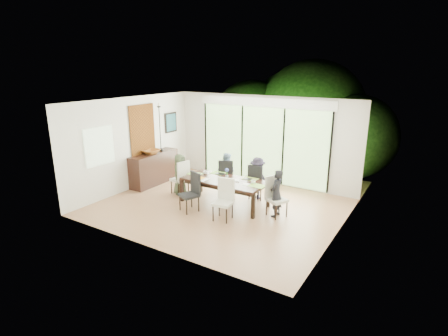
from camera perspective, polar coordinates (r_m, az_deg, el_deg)
The scene contains 62 objects.
floor at distance 9.14m, azimuth -0.83°, elevation -6.44°, with size 6.00×5.00×0.01m, color brown.
ceiling at distance 8.47m, azimuth -0.91°, elevation 10.74°, with size 6.00×5.00×0.01m, color white.
wall_back at distance 10.85m, azimuth 6.35°, elevation 4.61°, with size 6.00×0.02×2.70m, color silver.
wall_front at distance 6.82m, azimuth -12.38°, elevation -2.66°, with size 6.00×0.02×2.70m, color white.
wall_left at distance 10.60m, azimuth -14.72°, elevation 3.90°, with size 0.02×5.00×2.70m, color silver.
wall_right at distance 7.57m, azimuth 18.66°, elevation -1.26°, with size 0.02×5.00×2.70m, color silver.
glass_doors at distance 10.84m, azimuth 6.23°, elevation 3.79°, with size 4.20×0.02×2.30m, color #598C3F.
blinds_header at distance 10.63m, azimuth 6.42°, elevation 10.64°, with size 4.40×0.06×0.28m, color white.
mullion_a at distance 11.87m, azimuth -2.97°, elevation 4.95°, with size 0.05×0.04×2.30m, color black.
mullion_b at distance 11.15m, azimuth 2.97°, elevation 4.21°, with size 0.05×0.04×2.30m, color black.
mullion_c at distance 10.56m, azimuth 9.63°, elevation 3.32°, with size 0.05×0.04×2.30m, color black.
mullion_d at distance 10.13m, azimuth 16.96°, elevation 2.29°, with size 0.05×0.04×2.30m, color black.
side_window at distance 9.78m, azimuth -19.69°, elevation 3.37°, with size 0.02×0.90×1.00m, color #8CAD7F.
deck at distance 11.98m, azimuth 8.00°, elevation -1.26°, with size 6.00×1.80×0.10m, color #4F3B22.
rail_top at distance 12.53m, azimuth 9.61°, elevation 2.30°, with size 6.00×0.08×0.06m, color brown.
foliage_left at distance 13.99m, azimuth 4.51°, elevation 7.63°, with size 3.20×3.20×3.20m, color #14380F.
foliage_mid at distance 13.65m, azimuth 14.04°, elevation 8.52°, with size 4.00×4.00×4.00m, color #14380F.
foliage_right at distance 12.52m, azimuth 20.55°, elevation 4.81°, with size 2.80×2.80×2.80m, color #14380F.
foliage_far at distance 14.66m, azimuth 11.12°, elevation 8.48°, with size 3.60×3.60×3.60m, color #14380F.
table_top at distance 9.13m, azimuth 0.04°, elevation -2.06°, with size 2.17×1.00×0.05m, color black.
table_apron at distance 9.15m, azimuth 0.04°, elevation -2.54°, with size 1.99×0.82×0.09m, color black.
table_leg_fl at distance 9.50m, azimuth -6.89°, elevation -3.60°, with size 0.08×0.08×0.63m, color black.
table_leg_fr at distance 8.39m, azimuth 4.78°, elevation -6.26°, with size 0.08×0.08×0.63m, color black.
table_leg_bl at distance 10.14m, azimuth -3.86°, elevation -2.22°, with size 0.08×0.08×0.63m, color black.
table_leg_br at distance 9.12m, azimuth 7.27°, elevation -4.47°, with size 0.08×0.08×0.63m, color black.
chair_left_end at distance 10.01m, azimuth -7.27°, elevation -1.46°, with size 0.42×0.42×1.00m, color silver, non-canonical shape.
chair_right_end at distance 8.53m, azimuth 8.66°, elevation -4.69°, with size 0.42×0.42×1.00m, color beige, non-canonical shape.
chair_far_left at distance 10.09m, azimuth 0.42°, elevation -1.18°, with size 0.42×0.42×1.00m, color black, non-canonical shape.
chair_far_right at distance 9.63m, azimuth 5.51°, elevation -2.12°, with size 0.42×0.42×1.00m, color black, non-canonical shape.
chair_near_left at distance 8.77m, azimuth -5.76°, elevation -3.97°, with size 0.42×0.42×1.00m, color black, non-canonical shape.
chair_near_right at distance 8.23m, azimuth -0.20°, elevation -5.26°, with size 0.42×0.42×1.00m, color silver, non-canonical shape.
person_left_end at distance 9.97m, azimuth -7.20°, elevation -1.00°, with size 0.55×0.34×1.17m, color #3C4830.
person_right_end at distance 8.50m, azimuth 8.56°, elevation -4.12°, with size 0.55×0.34×1.17m, color black.
person_far_left at distance 10.04m, azimuth 0.36°, elevation -0.74°, with size 0.55×0.34×1.17m, color #7D9DB5.
person_far_right at distance 9.58m, azimuth 5.47°, elevation -1.66°, with size 0.55×0.34×1.17m, color #251F2F.
placemat_left at distance 9.63m, azimuth -4.76°, elevation -0.94°, with size 0.40×0.29×0.01m, color olive.
placemat_right at distance 8.68m, azimuth 5.38°, elevation -2.90°, with size 0.40×0.29×0.01m, color #84BC43.
placemat_far_l at distance 9.67m, azimuth -0.97°, elevation -0.82°, with size 0.40×0.29×0.01m, color #7CB23F.
placemat_far_r at distance 9.19m, azimuth 4.28°, elevation -1.78°, with size 0.40×0.29×0.01m, color #87A239.
placemat_paper at distance 9.17m, azimuth -3.87°, elevation -1.80°, with size 0.40×0.29×0.01m, color white.
tablet_far_l at distance 9.57m, azimuth -0.63°, elevation -0.94°, with size 0.24×0.16×0.01m, color black.
tablet_far_r at distance 9.17m, azimuth 3.86°, elevation -1.77°, with size 0.22×0.15×0.01m, color black.
papers at distance 8.74m, azimuth 3.77°, elevation -2.72°, with size 0.27×0.20×0.00m, color white.
platter_base at distance 9.17m, azimuth -3.87°, elevation -1.72°, with size 0.24×0.24×0.02m, color white.
platter_snacks at distance 9.16m, azimuth -3.87°, elevation -1.63°, with size 0.18×0.18×0.01m, color orange.
vase at distance 9.12m, azimuth 0.48°, elevation -1.54°, with size 0.07×0.07×0.11m, color silver.
hyacinth_stems at distance 9.08m, azimuth 0.48°, elevation -0.89°, with size 0.04×0.04×0.14m, color #337226.
hyacinth_blooms at distance 9.06m, azimuth 0.48°, elevation -0.34°, with size 0.10×0.10×0.10m, color #4E5EC3.
laptop at distance 9.49m, azimuth -4.64°, elevation -1.14°, with size 0.30×0.19×0.02m, color silver.
cup_a at distance 9.59m, azimuth -3.04°, elevation -0.72°, with size 0.11×0.11×0.09m, color white.
cup_b at distance 8.95m, azimuth 0.52°, elevation -1.97°, with size 0.09×0.09×0.08m, color white.
cup_c at distance 8.81m, azimuth 4.81°, elevation -2.30°, with size 0.11×0.11×0.09m, color white.
book at distance 9.03m, azimuth 1.56°, elevation -2.02°, with size 0.15×0.20×0.02m, color white.
sideboard at distance 11.03m, azimuth -11.32°, elevation -0.04°, with size 0.49×1.73×0.97m, color black.
bowl at distance 10.82m, azimuth -11.84°, elevation 2.63°, with size 0.51×0.51×0.13m, color brown.
candlestick_base at distance 11.15m, azimuth -10.24°, elevation 2.90°, with size 0.11×0.11×0.04m, color black.
candlestick_shaft at distance 11.02m, azimuth -10.42°, elevation 6.35°, with size 0.03×0.03×1.35m, color black.
candlestick_pan at distance 10.93m, azimuth -10.60°, elevation 9.81°, with size 0.11×0.11×0.03m, color black.
candle at distance 10.92m, azimuth -10.62°, elevation 10.15°, with size 0.04×0.04×0.11m, color silver.
tapestry at distance 10.78m, azimuth -13.16°, elevation 6.10°, with size 0.02×1.00×1.50m, color #8D4714.
art_frame at distance 11.71m, azimuth -8.68°, elevation 7.36°, with size 0.03×0.55×0.65m, color black.
art_canvas at distance 11.70m, azimuth -8.61°, elevation 7.36°, with size 0.01×0.45×0.55m, color #194653.
Camera 1 is at (4.57, -7.09, 3.51)m, focal length 28.00 mm.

